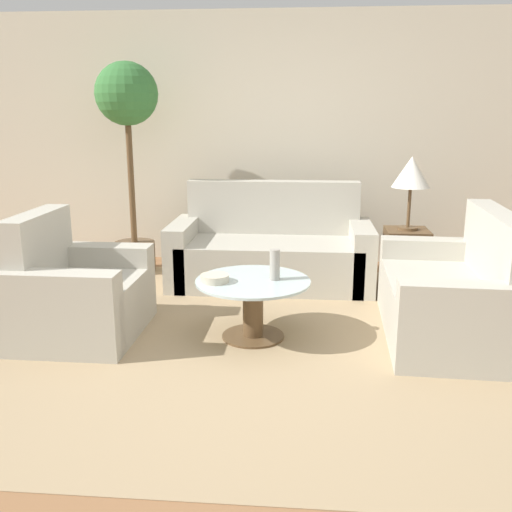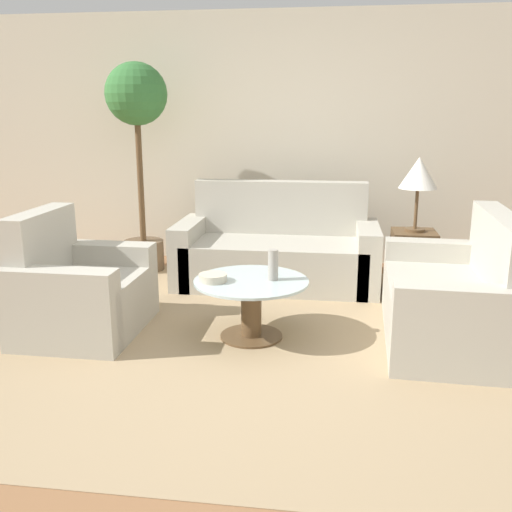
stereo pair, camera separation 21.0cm
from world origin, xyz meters
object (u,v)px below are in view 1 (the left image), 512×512
bowl (215,278)px  loveseat (456,298)px  sofa_main (271,252)px  armchair (75,296)px  coffee_table (253,301)px  table_lamp (411,174)px  vase (275,265)px  potted_plant (128,127)px

bowl → loveseat: bearing=7.5°
sofa_main → bowl: size_ratio=9.32×
sofa_main → armchair: size_ratio=1.90×
coffee_table → table_lamp: bearing=44.9°
sofa_main → bowl: sofa_main is taller
vase → potted_plant: bearing=132.8°
loveseat → armchair: bearing=-83.3°
vase → table_lamp: bearing=48.0°
sofa_main → coffee_table: (-0.05, -1.41, -0.01)m
bowl → sofa_main: bearing=78.2°
potted_plant → vase: bearing=-47.2°
loveseat → coffee_table: loveseat is taller
potted_plant → armchair: bearing=-87.9°
armchair → bowl: bearing=-90.9°
coffee_table → armchair: bearing=-178.1°
potted_plant → bowl: potted_plant is taller
loveseat → table_lamp: bearing=-168.6°
loveseat → bowl: size_ratio=7.38×
armchair → table_lamp: (2.59, 1.33, 0.77)m
table_lamp → bowl: table_lamp is taller
loveseat → potted_plant: 3.41m
armchair → table_lamp: size_ratio=1.50×
sofa_main → vase: sofa_main is taller
sofa_main → vase: size_ratio=8.44×
sofa_main → loveseat: 1.89m
loveseat → potted_plant: potted_plant is taller
armchair → sofa_main: bearing=-42.3°
sofa_main → loveseat: size_ratio=1.26×
potted_plant → bowl: (1.10, -1.73, -0.99)m
coffee_table → vase: bearing=8.9°
armchair → potted_plant: bearing=2.7°
bowl → table_lamp: bearing=41.2°
coffee_table → potted_plant: 2.45m
loveseat → table_lamp: 1.38m
coffee_table → bowl: bearing=-164.9°
coffee_table → bowl: 0.33m
coffee_table → table_lamp: table_lamp is taller
table_lamp → armchair: bearing=-152.8°
armchair → coffee_table: bearing=-87.5°
armchair → vase: (1.46, 0.07, 0.26)m
sofa_main → table_lamp: size_ratio=2.86×
armchair → coffee_table: armchair is taller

